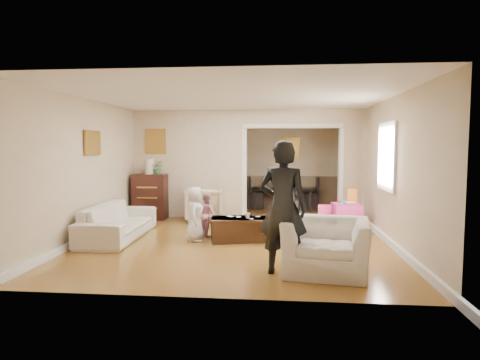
# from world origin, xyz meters

# --- Properties ---
(floor) EXTENTS (7.00, 7.00, 0.00)m
(floor) POSITION_xyz_m (0.00, 0.00, 0.00)
(floor) COLOR #A46F2A
(floor) RESTS_ON ground
(partition_left) EXTENTS (2.75, 0.18, 2.60)m
(partition_left) POSITION_xyz_m (-1.38, 1.80, 1.30)
(partition_left) COLOR #C8B892
(partition_left) RESTS_ON ground
(partition_right) EXTENTS (0.55, 0.18, 2.60)m
(partition_right) POSITION_xyz_m (2.48, 1.80, 1.30)
(partition_right) COLOR #C8B892
(partition_right) RESTS_ON ground
(partition_header) EXTENTS (2.22, 0.18, 0.35)m
(partition_header) POSITION_xyz_m (1.10, 1.80, 2.42)
(partition_header) COLOR #C8B892
(partition_header) RESTS_ON partition_right
(window_pane) EXTENTS (0.03, 0.95, 1.10)m
(window_pane) POSITION_xyz_m (2.73, -0.40, 1.55)
(window_pane) COLOR white
(window_pane) RESTS_ON ground
(framed_art_partition) EXTENTS (0.45, 0.03, 0.55)m
(framed_art_partition) POSITION_xyz_m (-2.20, 1.70, 1.85)
(framed_art_partition) COLOR brown
(framed_art_partition) RESTS_ON partition_left
(framed_art_sofa_wall) EXTENTS (0.03, 0.55, 0.40)m
(framed_art_sofa_wall) POSITION_xyz_m (-2.71, -0.60, 1.80)
(framed_art_sofa_wall) COLOR brown
(framed_art_alcove) EXTENTS (0.45, 0.03, 0.55)m
(framed_art_alcove) POSITION_xyz_m (1.10, 3.44, 1.70)
(framed_art_alcove) COLOR brown
(sofa) EXTENTS (0.92, 2.22, 0.64)m
(sofa) POSITION_xyz_m (-2.24, -0.63, 0.32)
(sofa) COLOR beige
(sofa) RESTS_ON ground
(armchair_back) EXTENTS (0.92, 0.95, 0.77)m
(armchair_back) POSITION_xyz_m (-0.94, 1.28, 0.39)
(armchair_back) COLOR tan
(armchair_back) RESTS_ON ground
(armchair_front) EXTENTS (1.28, 1.16, 0.74)m
(armchair_front) POSITION_xyz_m (1.42, -2.42, 0.37)
(armchair_front) COLOR beige
(armchair_front) RESTS_ON ground
(dresser) EXTENTS (0.78, 0.44, 1.07)m
(dresser) POSITION_xyz_m (-2.27, 1.39, 0.54)
(dresser) COLOR black
(dresser) RESTS_ON ground
(table_lamp) EXTENTS (0.22, 0.22, 0.36)m
(table_lamp) POSITION_xyz_m (-2.27, 1.39, 1.25)
(table_lamp) COLOR beige
(table_lamp) RESTS_ON dresser
(potted_plant) EXTENTS (0.28, 0.25, 0.32)m
(potted_plant) POSITION_xyz_m (-2.07, 1.39, 1.23)
(potted_plant) COLOR #3B6A2F
(potted_plant) RESTS_ON dresser
(coffee_table) EXTENTS (1.22, 0.80, 0.42)m
(coffee_table) POSITION_xyz_m (0.12, -0.62, 0.21)
(coffee_table) COLOR #321E10
(coffee_table) RESTS_ON ground
(coffee_cup) EXTENTS (0.12, 0.12, 0.09)m
(coffee_cup) POSITION_xyz_m (0.22, -0.67, 0.47)
(coffee_cup) COLOR silver
(coffee_cup) RESTS_ON coffee_table
(play_table) EXTENTS (0.59, 0.59, 0.53)m
(play_table) POSITION_xyz_m (2.21, 0.64, 0.26)
(play_table) COLOR #EE3EA8
(play_table) RESTS_ON ground
(cereal_box) EXTENTS (0.20, 0.09, 0.30)m
(cereal_box) POSITION_xyz_m (2.33, 0.74, 0.68)
(cereal_box) COLOR yellow
(cereal_box) RESTS_ON play_table
(cyan_cup) EXTENTS (0.08, 0.08, 0.08)m
(cyan_cup) POSITION_xyz_m (2.11, 0.59, 0.57)
(cyan_cup) COLOR #27B5C4
(cyan_cup) RESTS_ON play_table
(toy_block) EXTENTS (0.10, 0.09, 0.05)m
(toy_block) POSITION_xyz_m (2.09, 0.76, 0.55)
(toy_block) COLOR red
(toy_block) RESTS_ON play_table
(play_bowl) EXTENTS (0.24, 0.24, 0.06)m
(play_bowl) POSITION_xyz_m (2.26, 0.52, 0.56)
(play_bowl) COLOR white
(play_bowl) RESTS_ON play_table
(dining_table) EXTENTS (1.84, 1.22, 0.60)m
(dining_table) POSITION_xyz_m (0.93, 3.29, 0.30)
(dining_table) COLOR black
(dining_table) RESTS_ON ground
(adult_person) EXTENTS (0.73, 0.55, 1.82)m
(adult_person) POSITION_xyz_m (0.84, -2.52, 0.91)
(adult_person) COLOR black
(adult_person) RESTS_ON ground
(child_kneel_a) EXTENTS (0.34, 0.50, 1.00)m
(child_kneel_a) POSITION_xyz_m (-0.73, -0.77, 0.50)
(child_kneel_a) COLOR silver
(child_kneel_a) RESTS_ON ground
(child_kneel_b) EXTENTS (0.49, 0.52, 0.84)m
(child_kneel_b) POSITION_xyz_m (-0.58, -0.32, 0.42)
(child_kneel_b) COLOR #C97D86
(child_kneel_b) RESTS_ON ground
(child_toddler) EXTENTS (0.46, 0.51, 0.83)m
(child_toddler) POSITION_xyz_m (1.17, 0.13, 0.42)
(child_toddler) COLOR black
(child_toddler) RESTS_ON ground
(craft_papers) EXTENTS (0.64, 0.36, 0.00)m
(craft_papers) POSITION_xyz_m (0.07, -0.54, 0.42)
(craft_papers) COLOR white
(craft_papers) RESTS_ON coffee_table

